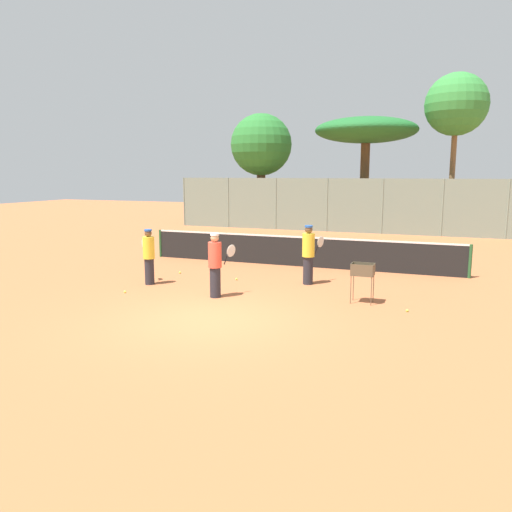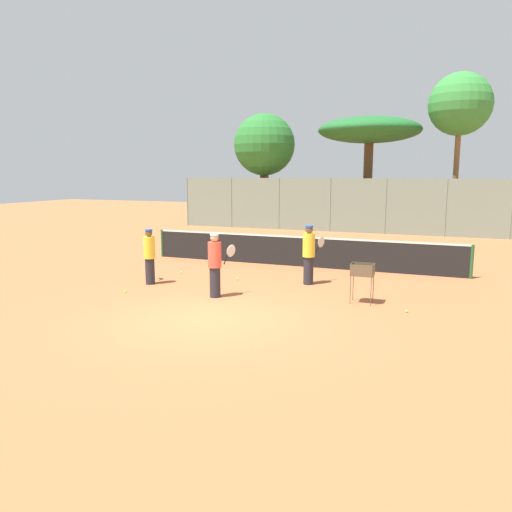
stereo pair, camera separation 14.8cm
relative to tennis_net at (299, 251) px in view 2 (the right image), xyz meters
The scene contains 16 objects.
ground_plane 6.95m from the tennis_net, 90.00° to the right, with size 80.00×80.00×0.00m, color #B26038.
tennis_net is the anchor object (origin of this frame).
back_fence 10.83m from the tennis_net, 90.00° to the left, with size 21.24×0.08×2.96m.
tree_0 14.99m from the tennis_net, 68.97° to the left, with size 3.28×3.28×8.49m.
tree_1 14.45m from the tennis_net, 116.04° to the left, with size 3.72×3.72×6.81m.
tree_2 14.18m from the tennis_net, 89.53° to the left, with size 5.89×5.89×6.43m.
player_white_outfit 2.87m from the tennis_net, 67.14° to the right, with size 0.53×0.85×1.75m.
player_red_cap 5.11m from the tennis_net, 98.49° to the right, with size 0.54×0.83×1.70m.
player_yellow_shirt 5.44m from the tennis_net, 126.80° to the right, with size 0.74×0.64×1.64m.
ball_cart 5.18m from the tennis_net, 55.28° to the right, with size 0.56×0.41×1.01m.
tennis_ball_0 2.88m from the tennis_net, 151.02° to the right, with size 0.07×0.07×0.07m, color #D1E54C.
tennis_ball_1 4.19m from the tennis_net, 140.85° to the right, with size 0.07×0.07×0.07m, color #D1E54C.
tennis_ball_2 3.14m from the tennis_net, 110.52° to the right, with size 0.07×0.07×0.07m, color #D1E54C.
tennis_ball_3 6.26m from the tennis_net, 48.83° to the right, with size 0.07×0.07×0.07m, color #D1E54C.
tennis_ball_4 6.46m from the tennis_net, 120.64° to the right, with size 0.07×0.07×0.07m, color #D1E54C.
parked_car 14.04m from the tennis_net, 78.91° to the left, with size 4.20×1.70×1.60m.
Camera 2 is at (5.04, -9.66, 3.25)m, focal length 35.00 mm.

